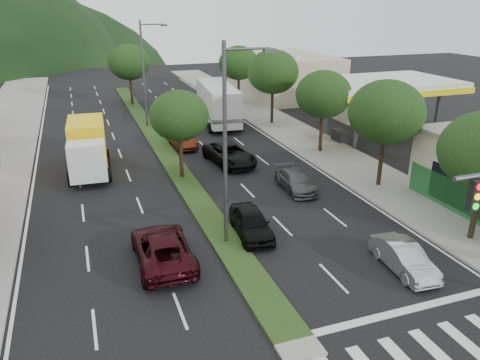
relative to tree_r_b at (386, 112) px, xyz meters
name	(u,v)px	position (x,y,z in m)	size (l,w,h in m)	color
ground	(294,342)	(-12.00, -12.00, -5.04)	(160.00, 160.00, 0.00)	black
sidewalk_right	(298,135)	(0.50, 13.00, -4.96)	(5.00, 90.00, 0.15)	gray
median	(157,140)	(-12.00, 16.00, -4.98)	(1.60, 56.00, 0.12)	#203914
gas_canopy	(383,87)	(7.00, 10.00, -0.39)	(12.20, 8.20, 5.25)	silver
bldg_right_far	(283,75)	(7.50, 32.00, -2.44)	(10.00, 16.00, 5.20)	beige
tree_r_b	(386,112)	(0.00, 0.00, 0.00)	(4.80, 4.80, 6.94)	black
tree_r_c	(324,95)	(0.00, 8.00, -0.29)	(4.40, 4.40, 6.48)	black
tree_r_d	(273,72)	(0.00, 18.00, 0.14)	(5.00, 5.00, 7.17)	black
tree_r_e	(239,63)	(0.00, 28.00, -0.14)	(4.60, 4.60, 6.71)	black
tree_med_near	(179,116)	(-12.00, 6.00, -0.61)	(4.00, 4.00, 6.02)	black
tree_med_far	(129,62)	(-12.00, 32.00, -0.03)	(4.80, 4.80, 6.94)	black
streetlight_near	(229,137)	(-11.79, -4.00, 0.55)	(2.60, 0.25, 10.00)	#47494C
streetlight_mid	(146,69)	(-11.79, 21.00, 0.55)	(2.60, 0.25, 10.00)	#47494C
sedan_silver	(404,258)	(-5.16, -9.23, -4.38)	(1.38, 3.96, 1.30)	#B1B4BA
suv_maroon	(163,248)	(-15.41, -4.84, -4.28)	(2.51, 5.45, 1.51)	black
car_queue_a	(251,223)	(-10.50, -3.67, -4.32)	(1.70, 4.22, 1.44)	black
car_queue_b	(295,181)	(-5.49, 1.33, -4.42)	(1.73, 4.25, 1.23)	#494A4E
car_queue_c	(182,138)	(-10.29, 13.40, -4.29)	(1.59, 4.55, 1.50)	#50190D
car_queue_d	(229,154)	(-7.90, 7.77, -4.27)	(2.56, 5.54, 1.54)	black
box_truck	(88,149)	(-17.98, 9.71, -3.35)	(3.13, 7.34, 3.56)	silver
motorhome	(218,103)	(-4.96, 20.25, -2.98)	(4.16, 10.33, 3.86)	silver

